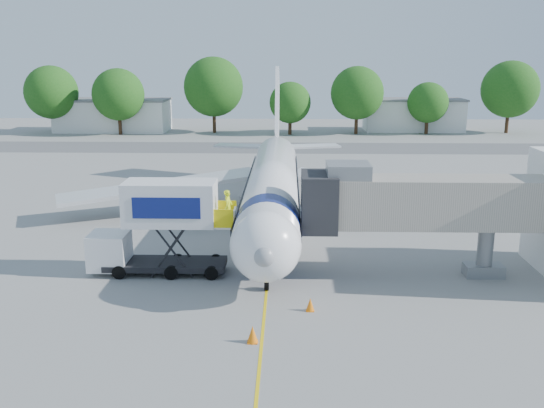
{
  "coord_description": "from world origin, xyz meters",
  "views": [
    {
      "loc": [
        1.13,
        -40.45,
        12.55
      ],
      "look_at": [
        0.12,
        -2.88,
        3.2
      ],
      "focal_mm": 40.0,
      "sensor_mm": 36.0,
      "label": 1
    }
  ],
  "objects_px": {
    "jet_bridge": "(409,203)",
    "ground_tug": "(340,370)",
    "aircraft": "(273,185)",
    "catering_hiloader": "(160,228)"
  },
  "relations": [
    {
      "from": "jet_bridge",
      "to": "catering_hiloader",
      "type": "bearing_deg",
      "value": -179.99
    },
    {
      "from": "aircraft",
      "to": "ground_tug",
      "type": "bearing_deg",
      "value": -82.25
    },
    {
      "from": "catering_hiloader",
      "to": "aircraft",
      "type": "bearing_deg",
      "value": 60.64
    },
    {
      "from": "jet_bridge",
      "to": "ground_tug",
      "type": "distance_m",
      "value": 13.73
    },
    {
      "from": "aircraft",
      "to": "ground_tug",
      "type": "xyz_separation_m",
      "value": [
        3.2,
        -23.47,
        -2.21
      ]
    },
    {
      "from": "ground_tug",
      "to": "aircraft",
      "type": "bearing_deg",
      "value": 104.54
    },
    {
      "from": "jet_bridge",
      "to": "catering_hiloader",
      "type": "distance_m",
      "value": 14.34
    },
    {
      "from": "aircraft",
      "to": "catering_hiloader",
      "type": "bearing_deg",
      "value": -119.36
    },
    {
      "from": "jet_bridge",
      "to": "ground_tug",
      "type": "bearing_deg",
      "value": -111.22
    },
    {
      "from": "aircraft",
      "to": "ground_tug",
      "type": "height_order",
      "value": "aircraft"
    }
  ]
}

